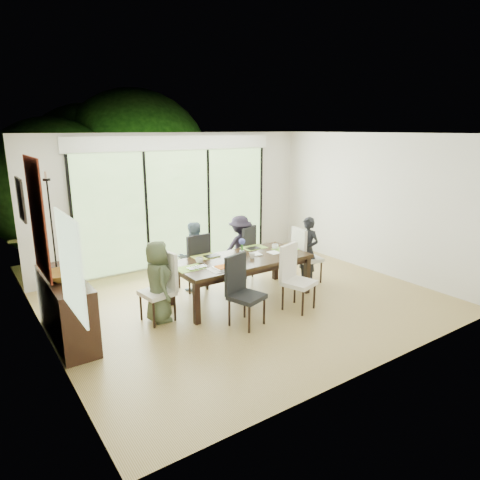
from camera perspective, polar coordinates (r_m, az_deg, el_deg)
floor at (r=7.14m, az=1.15°, el=-8.25°), size 6.00×5.00×0.01m
ceiling at (r=6.58m, az=1.27°, el=14.05°), size 6.00×5.00×0.01m
wall_back at (r=8.86m, az=-8.33°, el=5.25°), size 6.00×0.02×2.70m
wall_front at (r=4.98m, az=18.28°, el=-2.74°), size 6.00×0.02×2.70m
wall_left at (r=5.59m, az=-24.75°, el=-1.48°), size 0.02×5.00×2.70m
wall_right at (r=8.80m, az=17.41°, el=4.67°), size 0.02×5.00×2.70m
glass_doors at (r=8.85m, az=-8.17°, el=4.26°), size 4.20×0.02×2.30m
blinds_header at (r=8.70m, az=-8.46°, el=12.70°), size 4.40×0.06×0.28m
mullion_a at (r=8.15m, az=-21.48°, el=2.49°), size 0.05×0.04×2.30m
mullion_b at (r=8.56m, az=-12.35°, el=3.72°), size 0.05×0.04×2.30m
mullion_c at (r=9.16m, az=-4.22°, el=4.73°), size 0.05×0.04×2.30m
mullion_d at (r=9.93m, az=2.80°, el=5.52°), size 0.05×0.04×2.30m
side_window at (r=4.42m, az=-21.66°, el=-3.17°), size 0.02×0.90×1.00m
deck at (r=9.96m, az=-10.30°, el=-2.06°), size 6.00×1.80×0.10m
rail_top at (r=10.53m, az=-12.25°, el=2.12°), size 6.00×0.08×0.06m
foliage_left at (r=10.82m, az=-23.46°, el=6.38°), size 3.20×3.20×3.20m
foliage_mid at (r=11.96m, az=-13.76°, el=9.58°), size 4.00×4.00×4.00m
foliage_right at (r=12.07m, az=-4.17°, el=7.42°), size 2.80×2.80×2.80m
foliage_far at (r=12.33m, az=-19.28°, el=8.48°), size 3.60×3.60×3.60m
table_top at (r=7.04m, az=0.16°, el=-2.65°), size 2.27×1.04×0.06m
table_apron at (r=7.06m, az=0.16°, el=-3.31°), size 2.08×0.85×0.09m
table_leg_fl at (r=6.28m, az=-5.80°, el=-8.36°), size 0.09×0.09×0.65m
table_leg_fr at (r=7.48m, az=8.90°, el=-4.63°), size 0.09×0.09×0.65m
table_leg_bl at (r=7.00m, az=-9.21°, el=-6.02°), size 0.09×0.09×0.65m
table_leg_br at (r=8.09m, az=4.74°, el=-3.01°), size 0.09×0.09×0.65m
chair_left_end at (r=6.40m, az=-11.03°, el=-6.24°), size 0.49×0.49×1.04m
chair_right_end at (r=7.99m, az=9.05°, el=-1.91°), size 0.50×0.50×1.04m
chair_far_left at (r=7.56m, az=-6.33°, el=-2.79°), size 0.45×0.45×1.04m
chair_far_right at (r=8.05m, az=-0.05°, el=-1.60°), size 0.58×0.58×1.04m
chair_near_left at (r=6.15m, az=0.93°, el=-6.87°), size 0.55×0.55×1.04m
chair_near_right at (r=6.74m, az=7.91°, el=-5.04°), size 0.54×0.54×1.04m
person_left_end at (r=6.38m, az=-10.90°, el=-5.45°), size 0.44×0.62×1.22m
person_right_end at (r=7.95m, az=8.97°, el=-1.32°), size 0.48×0.64×1.22m
person_far_left at (r=7.51m, az=-6.28°, el=-2.18°), size 0.59×0.40×1.22m
person_far_right at (r=8.01m, az=0.03°, el=-1.02°), size 0.60×0.41×1.22m
placemat_left at (r=6.56m, az=-6.71°, el=-3.77°), size 0.42×0.30×0.01m
placemat_right at (r=7.58m, az=6.08°, el=-1.21°), size 0.42×0.30×0.01m
placemat_far_l at (r=7.12m, az=-4.66°, el=-2.22°), size 0.42×0.30×0.01m
placemat_far_r at (r=7.65m, az=1.85°, el=-1.00°), size 0.42×0.30×0.01m
placemat_paper at (r=6.50m, az=-2.34°, el=-3.86°), size 0.42×0.30×0.01m
tablet_far_l at (r=7.13m, az=-3.76°, el=-2.13°), size 0.25×0.17×0.01m
tablet_far_r at (r=7.58m, az=1.77°, el=-1.09°), size 0.23×0.16×0.01m
papers at (r=7.39m, az=4.85°, el=-1.60°), size 0.28×0.21×0.00m
platter_base at (r=6.50m, az=-2.34°, el=-3.74°), size 0.25×0.25×0.02m
platter_snacks at (r=6.49m, az=-2.34°, el=-3.59°), size 0.19×0.19×0.01m
vase at (r=7.08m, az=0.26°, el=-1.83°), size 0.08×0.08×0.11m
hyacinth_stems at (r=7.05m, az=0.26°, el=-0.94°), size 0.04×0.04×0.15m
hyacinth_blooms at (r=7.02m, az=0.26°, el=-0.20°), size 0.10×0.10×0.10m
laptop at (r=6.52m, az=-5.52°, el=-3.77°), size 0.33×0.22×0.02m
cup_a at (r=6.78m, az=-5.44°, el=-2.73°), size 0.15×0.15×0.09m
cup_b at (r=7.02m, az=1.63°, el=-2.09°), size 0.10×0.10×0.09m
cup_c at (r=7.55m, az=4.73°, el=-0.90°), size 0.14×0.14×0.09m
book at (r=7.20m, az=1.57°, el=-1.94°), size 0.19×0.24×0.02m
sideboard at (r=6.24m, az=-22.15°, el=-8.45°), size 0.44×1.57×0.88m
bowl at (r=5.98m, az=-22.40°, el=-4.37°), size 0.47×0.47×0.11m
candlestick_base at (r=6.41m, az=-23.24°, el=-3.56°), size 0.10×0.10×0.04m
candlestick_shaft at (r=6.26m, az=-23.81°, el=1.83°), size 0.02×0.02×1.23m
candlestick_pan at (r=6.17m, az=-24.39°, el=7.34°), size 0.10×0.10×0.03m
candle at (r=6.16m, az=-24.45°, el=7.88°), size 0.04×0.04×0.10m
tapestry at (r=5.91m, az=-25.43°, el=2.75°), size 0.02×1.00×1.50m
art_frame at (r=7.17m, az=-27.22°, el=4.83°), size 0.03×0.55×0.65m
art_canvas at (r=7.18m, az=-27.06°, el=4.85°), size 0.01×0.45×0.55m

